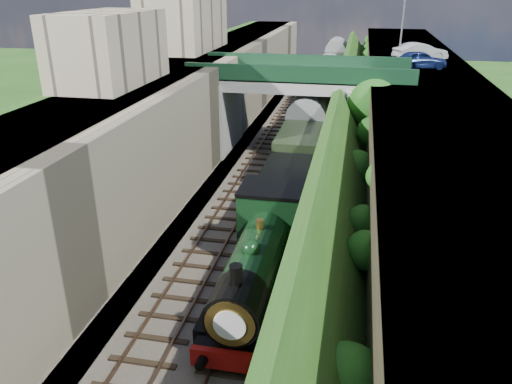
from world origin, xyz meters
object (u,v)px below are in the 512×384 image
car_blue (420,60)px  car_silver (420,52)px  lamppost (403,20)px  locomotive (259,261)px  road_bridge (306,103)px  tender (285,197)px  tree (375,107)px

car_blue → car_silver: (0.44, 4.46, 0.05)m
lamppost → car_silver: lamppost is taller
car_silver → locomotive: 29.91m
lamppost → car_blue: size_ratio=1.47×
road_bridge → car_blue: bearing=26.0°
tender → lamppost: bearing=71.8°
tree → locomotive: bearing=-105.4°
road_bridge → locomotive: road_bridge is taller
road_bridge → car_blue: 9.64m
tree → car_silver: 11.99m
car_silver → locomotive: bearing=138.8°
car_blue → car_silver: size_ratio=0.90×
tree → car_silver: car_silver is taller
tree → tender: (-4.71, -9.72, -3.03)m
lamppost → car_blue: (1.27, -4.05, -2.62)m
car_blue → car_silver: car_silver is taller
lamppost → car_blue: 4.99m
car_blue → tender: 19.02m
road_bridge → locomotive: bearing=-89.3°
locomotive → lamppost: bearing=76.4°
road_bridge → tree: road_bridge is taller
car_blue → locomotive: car_blue is taller
car_silver → tender: 23.15m
tree → tender: size_ratio=1.10×
lamppost → tender: lamppost is taller
car_blue → car_silver: 4.49m
lamppost → car_blue: lamppost is taller
lamppost → tender: 22.96m
tree → lamppost: lamppost is taller
car_blue → locomotive: size_ratio=0.40×
road_bridge → lamppost: size_ratio=2.67×
road_bridge → locomotive: 19.85m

